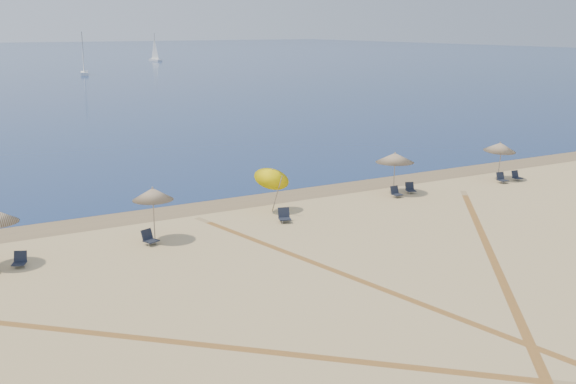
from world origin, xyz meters
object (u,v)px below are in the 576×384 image
at_px(umbrella_5, 500,147).
at_px(chair_9, 516,176).
at_px(sailboat_0, 84,62).
at_px(umbrella_4, 395,158).
at_px(chair_3, 20,260).
at_px(chair_4, 149,238).
at_px(umbrella_2, 153,194).
at_px(chair_6, 396,192).
at_px(chair_5, 284,216).
at_px(umbrella_3, 273,175).
at_px(sailboat_1, 155,53).
at_px(chair_8, 502,178).
at_px(chair_7, 410,188).

bearing_deg(umbrella_5, chair_9, -42.78).
bearing_deg(chair_9, sailboat_0, 92.65).
bearing_deg(umbrella_5, umbrella_4, 177.12).
xyz_separation_m(chair_3, chair_4, (5.57, 0.20, 0.02)).
height_order(umbrella_2, chair_9, umbrella_2).
bearing_deg(chair_4, chair_9, -18.72).
distance_m(chair_4, chair_6, 15.29).
bearing_deg(chair_6, chair_5, -171.37).
xyz_separation_m(umbrella_5, chair_4, (-23.86, -1.81, -1.82)).
bearing_deg(chair_9, chair_6, 179.89).
relative_size(umbrella_4, sailboat_0, 0.29).
relative_size(chair_5, chair_6, 1.33).
distance_m(chair_5, sailboat_0, 112.93).
relative_size(chair_5, sailboat_0, 0.10).
distance_m(chair_6, chair_9, 9.48).
relative_size(umbrella_2, chair_5, 3.05).
xyz_separation_m(umbrella_3, chair_9, (17.20, -1.05, -1.75)).
xyz_separation_m(chair_5, chair_6, (8.12, 1.27, -0.03)).
relative_size(umbrella_4, chair_5, 2.96).
distance_m(chair_3, chair_4, 5.58).
bearing_deg(sailboat_1, umbrella_2, -117.97).
xyz_separation_m(umbrella_2, chair_8, (22.93, 0.57, -1.92)).
bearing_deg(sailboat_1, sailboat_0, -132.92).
xyz_separation_m(umbrella_5, chair_5, (-16.75, -1.68, -1.81)).
bearing_deg(sailboat_0, chair_7, -80.82).
distance_m(umbrella_5, sailboat_1, 158.12).
xyz_separation_m(chair_5, chair_8, (16.24, 0.87, -0.02)).
bearing_deg(chair_3, umbrella_2, 30.55).
bearing_deg(chair_7, chair_3, -156.51).
height_order(chair_5, chair_9, chair_5).
bearing_deg(sailboat_0, chair_9, -76.62).
bearing_deg(sailboat_1, umbrella_4, -112.97).
distance_m(umbrella_4, chair_6, 2.09).
distance_m(umbrella_3, sailboat_1, 161.76).
bearing_deg(chair_5, chair_4, -160.11).
relative_size(umbrella_4, chair_7, 3.36).
bearing_deg(umbrella_2, chair_5, -2.53).
bearing_deg(chair_4, umbrella_4, -13.07).
bearing_deg(chair_6, chair_4, -174.97).
relative_size(umbrella_5, chair_5, 2.97).
bearing_deg(chair_6, umbrella_5, 2.47).
height_order(umbrella_3, chair_8, umbrella_3).
bearing_deg(umbrella_2, chair_4, -133.49).
bearing_deg(chair_5, sailboat_1, 92.15).
bearing_deg(chair_8, umbrella_3, -175.90).
relative_size(chair_3, sailboat_0, 0.09).
distance_m(umbrella_4, sailboat_0, 109.89).
distance_m(umbrella_2, sailboat_1, 165.51).
height_order(umbrella_4, chair_7, umbrella_4).
xyz_separation_m(chair_9, sailboat_0, (-1.02, 110.79, 2.29)).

